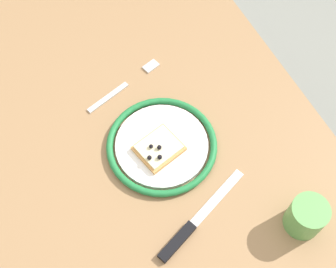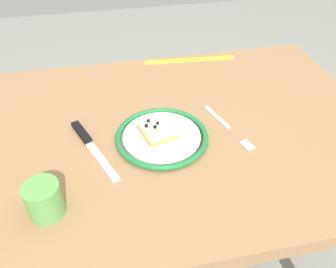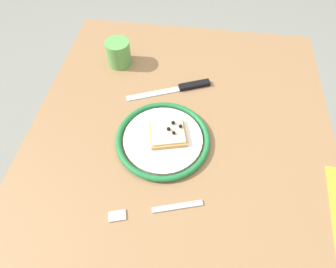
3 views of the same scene
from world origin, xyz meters
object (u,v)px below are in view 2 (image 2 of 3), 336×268
measuring_tape (190,60)px  plate (162,137)px  pizza_slice_near (157,131)px  dining_table (180,151)px  cup (44,200)px  knife (87,140)px  fork (228,127)px

measuring_tape → plate: bearing=70.0°
pizza_slice_near → measuring_tape: pizza_slice_near is taller
dining_table → cup: 0.41m
dining_table → cup: size_ratio=14.18×
knife → fork: knife is taller
dining_table → plate: bearing=34.2°
plate → knife: size_ratio=1.01×
pizza_slice_near → plate: bearing=130.2°
cup → measuring_tape: 0.71m
knife → pizza_slice_near: bearing=173.5°
plate → fork: size_ratio=1.18×
dining_table → measuring_tape: bearing=-108.5°
knife → measuring_tape: size_ratio=0.74×
plate → knife: (0.18, -0.03, -0.00)m
dining_table → cup: (0.32, 0.21, 0.13)m
dining_table → knife: 0.26m
dining_table → knife: size_ratio=4.65×
pizza_slice_near → fork: pizza_slice_near is taller
plate → cup: 0.32m
fork → measuring_tape: size_ratio=0.64×
dining_table → measuring_tape: size_ratio=3.46×
knife → fork: bearing=176.5°
pizza_slice_near → knife: bearing=-6.5°
cup → knife: bearing=-112.1°
pizza_slice_near → dining_table: bearing=-157.2°
pizza_slice_near → knife: (0.17, -0.02, -0.02)m
knife → cup: (0.08, 0.20, 0.03)m
cup → fork: bearing=-157.9°
plate → pizza_slice_near: (0.01, -0.01, 0.01)m
dining_table → pizza_slice_near: pizza_slice_near is taller
plate → cup: bearing=32.8°
dining_table → fork: 0.15m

